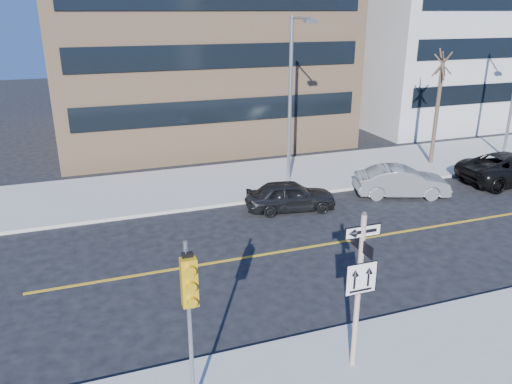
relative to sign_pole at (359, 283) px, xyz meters
name	(u,v)px	position (x,y,z in m)	size (l,w,h in m)	color
ground	(309,314)	(0.00, 2.51, -2.44)	(120.00, 120.00, 0.00)	black
far_sidewalk	(490,153)	(18.00, 14.51, -2.36)	(66.00, 6.00, 0.15)	#ABA8A0
sign_pole	(359,283)	(0.00, 0.00, 0.00)	(0.92, 0.92, 4.06)	white
traffic_signal	(190,295)	(-4.00, -0.15, 0.59)	(0.32, 0.45, 4.00)	gray
parked_car_a	(290,196)	(2.68, 10.18, -1.76)	(3.96, 1.59, 1.35)	black
parked_car_b	(402,182)	(8.37, 10.05, -1.72)	(4.35, 1.52, 1.43)	slate
parked_car_c	(512,168)	(14.88, 9.84, -1.66)	(5.60, 2.58, 1.56)	black
streetlight_a	(292,91)	(4.00, 13.27, 2.32)	(0.55, 2.25, 8.00)	gray
street_tree_west	(442,66)	(13.00, 13.81, 3.09)	(1.80, 1.80, 6.35)	#3D2F24
building_brick	(185,0)	(2.00, 27.51, 6.56)	(18.00, 18.00, 18.00)	#A27D5A
building_grey_mid	(453,21)	(24.00, 26.51, 5.06)	(20.00, 16.00, 15.00)	#A7A9AC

